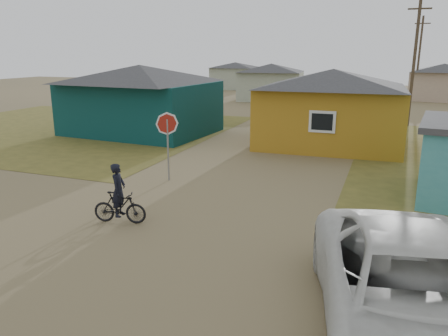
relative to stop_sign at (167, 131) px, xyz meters
The scene contains 12 objects.
ground 5.92m from the stop_sign, 65.88° to the right, with size 120.00×120.00×0.00m, color olive.
grass_nw 14.24m from the stop_sign, 146.06° to the left, with size 20.00×18.00×0.00m, color olive.
house_teal 10.43m from the stop_sign, 126.53° to the left, with size 8.93×7.08×4.00m.
house_yellow 10.09m from the stop_sign, 61.65° to the left, with size 7.72×6.76×3.90m.
house_pale_west 29.12m from the stop_sign, 97.32° to the left, with size 7.04×6.15×3.60m.
house_beige_east 36.98m from the stop_sign, 70.59° to the left, with size 6.95×6.05×3.60m.
house_pale_north 42.52m from the stop_sign, 105.98° to the left, with size 6.28×5.81×3.40m.
utility_pole_near 19.16m from the stop_sign, 62.49° to the left, with size 1.40×0.20×8.00m.
utility_pole_far 34.38m from the stop_sign, 73.42° to the left, with size 1.40×0.20×8.00m.
stop_sign is the anchor object (origin of this frame).
cyclist 4.52m from the stop_sign, 80.75° to the right, with size 1.60×0.74×1.74m.
vehicle 10.97m from the stop_sign, 40.78° to the right, with size 3.00×6.51×1.81m, color silver.
Camera 1 is at (5.31, -9.01, 4.73)m, focal length 35.00 mm.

